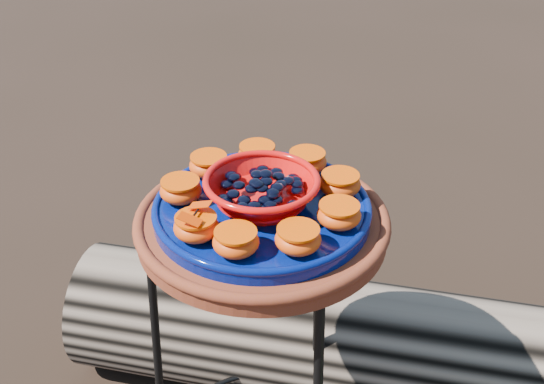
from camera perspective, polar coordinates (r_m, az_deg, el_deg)
The scene contains 18 objects.
plant_stand at distance 1.38m, azimuth -0.71°, elevation -15.35°, with size 0.44×0.44×0.70m, color black, non-canonical shape.
terracotta_saucer at distance 1.14m, azimuth -0.84°, elevation -2.79°, with size 0.42×0.42×0.03m, color #6C2B0D.
cobalt_plate at distance 1.12m, azimuth -0.85°, elevation -1.58°, with size 0.36×0.36×0.02m, color #030B3E.
red_bowl at distance 1.10m, azimuth -0.86°, elevation 0.00°, with size 0.18×0.18×0.05m, color red, non-canonical shape.
glass_gems at distance 1.08m, azimuth -0.88°, elevation 1.65°, with size 0.14×0.14×0.02m, color black, non-canonical shape.
orange_half_0 at distance 1.04m, azimuth -6.36°, elevation -2.95°, with size 0.07×0.07×0.04m, color red.
orange_half_1 at distance 1.00m, azimuth -3.04°, elevation -4.20°, with size 0.07×0.07×0.04m, color red.
orange_half_2 at distance 1.01m, azimuth 2.19°, elevation -3.98°, with size 0.07×0.07×0.04m, color red.
orange_half_3 at distance 1.06m, azimuth 5.62°, elevation -1.93°, with size 0.07×0.07×0.04m, color red.
orange_half_4 at distance 1.14m, azimuth 5.70°, elevation 0.64°, with size 0.07×0.07×0.04m, color red.
orange_half_5 at distance 1.20m, azimuth 2.95°, elevation 2.53°, with size 0.07×0.07×0.04m, color red.
orange_half_6 at distance 1.22m, azimuth -1.24°, elevation 3.11°, with size 0.07×0.07×0.04m, color red.
orange_half_7 at distance 1.19m, azimuth -5.29°, elevation 2.23°, with size 0.07×0.07×0.04m, color red.
orange_half_8 at distance 1.13m, azimuth -7.64°, elevation 0.12°, with size 0.07×0.07×0.04m, color red.
butterfly at distance 1.02m, azimuth -6.44°, elevation -1.78°, with size 0.07×0.05×0.01m, color #CA2E00, non-canonical shape.
driftwood_log at distance 1.73m, azimuth 12.37°, elevation -13.22°, with size 1.72×0.45×0.32m, color black, non-canonical shape.
foliage_left at distance 1.92m, azimuth -7.23°, elevation -10.83°, with size 0.27×0.27×0.13m, color #226A21.
foliage_back at distance 1.86m, azimuth 6.23°, elevation -12.26°, with size 0.29×0.29×0.14m, color #226A21.
Camera 1 is at (0.53, -0.77, 1.37)m, focal length 45.00 mm.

